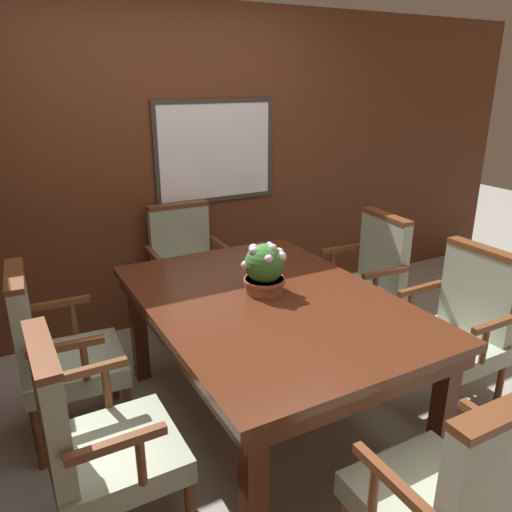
% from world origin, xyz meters
% --- Properties ---
extents(ground_plane, '(14.00, 14.00, 0.00)m').
position_xyz_m(ground_plane, '(0.00, 0.00, 0.00)').
color(ground_plane, '#A39E93').
extents(wall_back, '(7.20, 0.08, 2.45)m').
position_xyz_m(wall_back, '(0.00, 1.67, 1.23)').
color(wall_back, '#5B2D19').
rests_on(wall_back, ground_plane).
extents(dining_table, '(1.26, 1.78, 0.78)m').
position_xyz_m(dining_table, '(-0.04, 0.11, 0.69)').
color(dining_table, '#4C2314').
rests_on(dining_table, ground_plane).
extents(chair_left_far, '(0.55, 0.59, 1.01)m').
position_xyz_m(chair_left_far, '(-1.10, 0.54, 0.54)').
color(chair_left_far, brown).
rests_on(chair_left_far, ground_plane).
extents(chair_head_near, '(0.57, 0.53, 1.01)m').
position_xyz_m(chair_head_near, '(-0.03, -1.17, 0.54)').
color(chair_head_near, brown).
rests_on(chair_head_near, ground_plane).
extents(chair_right_near, '(0.52, 0.57, 1.01)m').
position_xyz_m(chair_right_near, '(1.00, -0.30, 0.54)').
color(chair_right_near, brown).
rests_on(chair_right_near, ground_plane).
extents(chair_left_near, '(0.52, 0.57, 1.01)m').
position_xyz_m(chair_left_near, '(-1.07, -0.26, 0.54)').
color(chair_left_near, brown).
rests_on(chair_left_near, ground_plane).
extents(chair_right_far, '(0.56, 0.59, 1.01)m').
position_xyz_m(chair_right_far, '(1.02, 0.53, 0.54)').
color(chair_right_far, brown).
rests_on(chair_right_far, ground_plane).
extents(chair_head_far, '(0.58, 0.54, 1.01)m').
position_xyz_m(chair_head_far, '(-0.03, 1.39, 0.54)').
color(chair_head_far, brown).
rests_on(chair_head_far, ground_plane).
extents(potted_plant, '(0.25, 0.23, 0.28)m').
position_xyz_m(potted_plant, '(-0.01, 0.22, 0.91)').
color(potted_plant, '#9E5638').
rests_on(potted_plant, dining_table).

